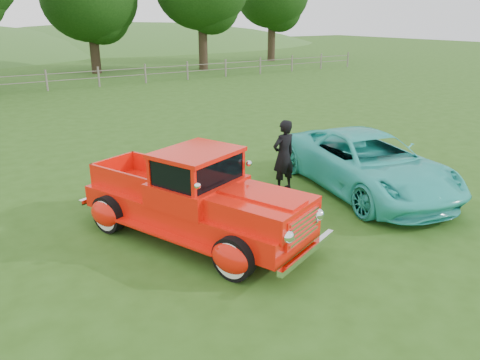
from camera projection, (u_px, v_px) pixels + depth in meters
ground at (290, 230)px, 9.51m from camera, size 140.00×140.00×0.00m
fence_line at (46, 80)px, 26.65m from camera, size 48.00×0.12×1.20m
red_pickup at (196, 199)px, 8.97m from camera, size 3.49×5.28×1.78m
teal_sedan at (367, 163)px, 11.42m from camera, size 3.42×5.56×1.44m
man at (284, 156)px, 11.41m from camera, size 0.67×0.46×1.78m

